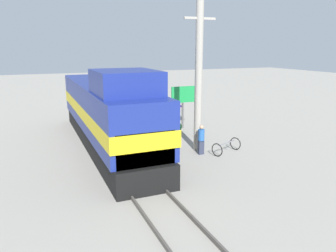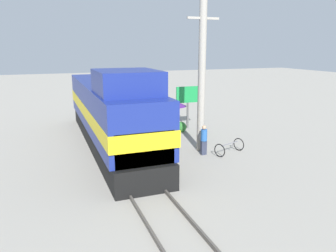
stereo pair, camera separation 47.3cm
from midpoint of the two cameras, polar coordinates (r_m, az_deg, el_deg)
name	(u,v)px [view 1 (the left image)]	position (r m, az deg, el deg)	size (l,w,h in m)	color
ground_plane	(116,156)	(17.79, -9.76, -5.18)	(120.00, 120.00, 0.00)	gray
rail_near	(103,156)	(17.64, -12.04, -5.20)	(0.08, 31.04, 0.15)	#4C4742
rail_far	(129,153)	(17.93, -7.53, -4.69)	(0.08, 31.04, 0.15)	#4C4742
locomotive	(107,114)	(18.96, -11.23, 2.13)	(2.89, 14.97, 4.68)	black
utility_pole	(199,77)	(17.82, 4.59, 8.50)	(1.80, 0.40, 8.08)	#9E998E
vendor_umbrella	(167,103)	(21.13, -0.81, 4.06)	(1.96, 1.96, 2.39)	#4C4C4C
billboard_sign	(183,97)	(23.13, 2.03, 4.99)	(1.77, 0.12, 2.99)	#595959
shrub_cluster	(177,127)	(22.34, 0.90, -0.16)	(0.72, 0.72, 0.72)	#2D722D
person_bystander	(201,139)	(17.65, 5.03, -2.21)	(0.34, 0.34, 1.62)	#2D3347
bicycle	(226,146)	(18.18, 9.42, -3.54)	(1.86, 1.29, 0.71)	black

